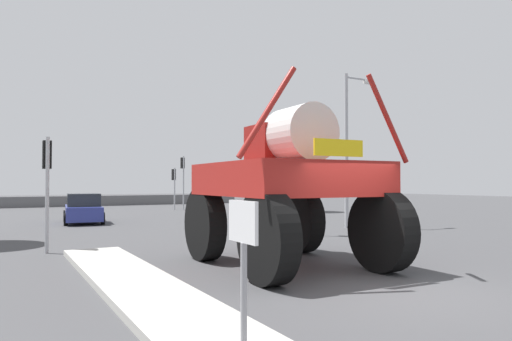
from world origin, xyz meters
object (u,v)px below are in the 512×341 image
at_px(oversize_sprayer, 288,187).
at_px(streetlight_near_right, 349,141).
at_px(lane_arrow_sign, 243,253).
at_px(bare_tree_right, 282,133).
at_px(traffic_signal_near_right, 308,170).
at_px(traffic_signal_near_left, 47,168).
at_px(sedan_ahead, 83,209).
at_px(traffic_signal_far_left, 183,171).
at_px(traffic_signal_far_right, 174,179).

relative_size(oversize_sprayer, streetlight_near_right, 0.77).
relative_size(lane_arrow_sign, bare_tree_right, 0.25).
bearing_deg(oversize_sprayer, lane_arrow_sign, 144.87).
relative_size(lane_arrow_sign, traffic_signal_near_right, 0.50).
distance_m(lane_arrow_sign, oversize_sprayer, 6.90).
xyz_separation_m(lane_arrow_sign, traffic_signal_near_left, (-0.98, 10.86, 1.15)).
bearing_deg(traffic_signal_near_right, traffic_signal_near_left, 179.99).
height_order(sedan_ahead, traffic_signal_near_right, traffic_signal_near_right).
bearing_deg(streetlight_near_right, traffic_signal_near_right, -154.06).
bearing_deg(traffic_signal_near_left, traffic_signal_near_right, -0.01).
relative_size(traffic_signal_far_left, bare_tree_right, 0.59).
distance_m(oversize_sprayer, streetlight_near_right, 10.72).
height_order(traffic_signal_near_right, bare_tree_right, bare_tree_right).
bearing_deg(sedan_ahead, traffic_signal_far_right, -35.19).
relative_size(traffic_signal_near_left, traffic_signal_far_right, 1.07).
height_order(traffic_signal_far_left, streetlight_near_right, streetlight_near_right).
xyz_separation_m(sedan_ahead, traffic_signal_near_right, (6.89, -10.22, 1.85)).
height_order(traffic_signal_near_left, traffic_signal_near_right, traffic_signal_near_right).
xyz_separation_m(traffic_signal_near_left, bare_tree_right, (16.70, 13.50, 3.20)).
bearing_deg(traffic_signal_far_left, bare_tree_right, -46.18).
bearing_deg(sedan_ahead, traffic_signal_near_left, 171.95).
distance_m(sedan_ahead, traffic_signal_far_left, 12.67).
bearing_deg(traffic_signal_near_right, bare_tree_right, 61.87).
bearing_deg(traffic_signal_near_right, oversize_sprayer, -129.51).
height_order(lane_arrow_sign, streetlight_near_right, streetlight_near_right).
bearing_deg(bare_tree_right, sedan_ahead, -166.90).
bearing_deg(lane_arrow_sign, traffic_signal_far_left, 71.17).
xyz_separation_m(traffic_signal_near_right, traffic_signal_far_right, (1.04, 19.21, -0.23)).
bearing_deg(oversize_sprayer, traffic_signal_near_right, -38.07).
bearing_deg(traffic_signal_far_right, traffic_signal_far_left, -1.15).
distance_m(oversize_sprayer, traffic_signal_far_left, 25.32).
relative_size(oversize_sprayer, bare_tree_right, 0.79).
bearing_deg(traffic_signal_far_left, traffic_signal_near_left, -120.33).
bearing_deg(traffic_signal_near_right, streetlight_near_right, 25.94).
relative_size(traffic_signal_near_right, bare_tree_right, 0.51).
distance_m(lane_arrow_sign, traffic_signal_far_right, 31.57).
height_order(traffic_signal_far_left, traffic_signal_far_right, traffic_signal_far_left).
distance_m(traffic_signal_near_left, streetlight_near_right, 13.13).
bearing_deg(traffic_signal_far_left, oversize_sprayer, -104.08).
xyz_separation_m(sedan_ahead, traffic_signal_far_left, (8.64, 8.98, 2.28)).
height_order(lane_arrow_sign, traffic_signal_near_right, traffic_signal_near_right).
bearing_deg(sedan_ahead, oversize_sprayer, -164.73).
bearing_deg(traffic_signal_near_right, lane_arrow_sign, -128.04).
height_order(lane_arrow_sign, bare_tree_right, bare_tree_right).
xyz_separation_m(lane_arrow_sign, sedan_ahead, (1.61, 21.08, -0.63)).
relative_size(lane_arrow_sign, traffic_signal_far_right, 0.54).
bearing_deg(bare_tree_right, traffic_signal_near_right, -118.13).
height_order(lane_arrow_sign, traffic_signal_near_left, traffic_signal_near_left).
height_order(traffic_signal_far_right, streetlight_near_right, streetlight_near_right).
bearing_deg(lane_arrow_sign, traffic_signal_far_right, 72.41).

